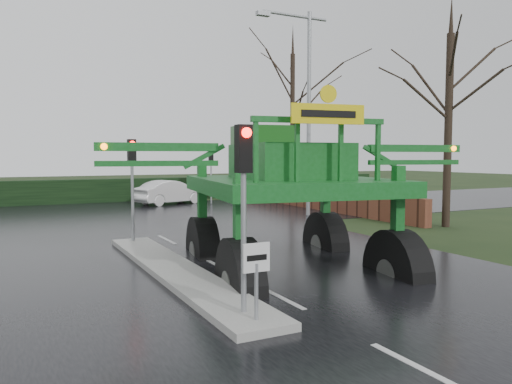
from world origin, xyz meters
name	(u,v)px	position (x,y,z in m)	size (l,w,h in m)	color
ground	(279,298)	(0.00, 0.00, 0.00)	(140.00, 140.00, 0.00)	black
road_main	(152,233)	(0.00, 10.00, 0.00)	(14.00, 80.00, 0.02)	black
road_cross	(119,216)	(0.00, 16.00, 0.01)	(80.00, 12.00, 0.02)	black
median_island	(175,271)	(-1.30, 3.00, 0.09)	(1.20, 10.00, 0.16)	gray
hedge_row	(93,191)	(0.00, 24.00, 0.75)	(44.00, 0.90, 1.50)	black
brick_wall	(300,196)	(10.50, 16.00, 0.60)	(0.40, 20.00, 1.20)	#592D1E
keep_left_sign	(256,269)	(-1.30, -1.50, 1.06)	(0.50, 0.07, 1.35)	gray
traffic_signal_near	(244,178)	(-1.30, -1.01, 2.59)	(0.26, 0.33, 3.52)	gray
traffic_signal_mid	(132,168)	(-1.30, 7.49, 2.59)	(0.26, 0.33, 3.52)	gray
traffic_signal_far	(211,162)	(6.50, 20.01, 2.59)	(0.26, 0.33, 3.52)	gray
street_light_right	(304,94)	(8.19, 12.00, 5.99)	(3.85, 0.30, 10.00)	gray
tree_right_near	(449,102)	(11.50, 6.00, 5.20)	(5.60, 5.60, 9.64)	black
tree_right_far	(292,105)	(13.00, 21.00, 6.50)	(7.00, 7.00, 12.05)	black
crop_sprayer	(236,167)	(-0.35, 1.37, 2.71)	(10.17, 7.06, 5.74)	black
white_sedan	(171,204)	(4.08, 20.65, 0.00)	(1.56, 4.46, 1.47)	silver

